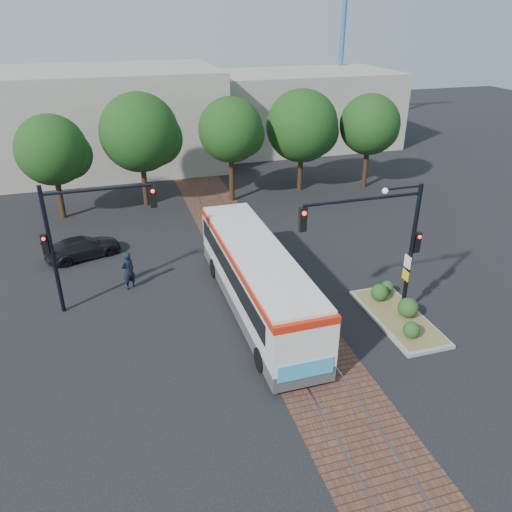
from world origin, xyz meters
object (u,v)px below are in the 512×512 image
(city_bus, at_px, (257,276))
(parked_car, at_px, (83,247))
(signal_pole_main, at_px, (388,235))
(signal_pole_left, at_px, (76,231))
(traffic_island, at_px, (398,311))
(officer, at_px, (128,271))

(city_bus, height_order, parked_car, city_bus)
(signal_pole_main, height_order, signal_pole_left, signal_pole_main)
(city_bus, distance_m, traffic_island, 6.49)
(traffic_island, height_order, signal_pole_main, signal_pole_main)
(traffic_island, height_order, parked_car, parked_car)
(traffic_island, bearing_deg, signal_pole_left, 159.64)
(city_bus, relative_size, signal_pole_main, 1.94)
(traffic_island, bearing_deg, signal_pole_main, 174.64)
(traffic_island, relative_size, parked_car, 1.28)
(traffic_island, height_order, signal_pole_left, signal_pole_left)
(city_bus, bearing_deg, signal_pole_main, -27.28)
(officer, bearing_deg, parked_car, -94.54)
(officer, bearing_deg, traffic_island, 119.26)
(signal_pole_main, bearing_deg, officer, 149.54)
(officer, relative_size, parked_car, 0.48)
(city_bus, xyz_separation_m, traffic_island, (5.81, -2.53, -1.40))
(signal_pole_main, relative_size, officer, 3.10)
(signal_pole_left, distance_m, parked_car, 6.39)
(officer, bearing_deg, signal_pole_main, 117.44)
(city_bus, bearing_deg, traffic_island, -24.12)
(traffic_island, relative_size, signal_pole_main, 0.87)
(traffic_island, distance_m, parked_car, 17.01)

